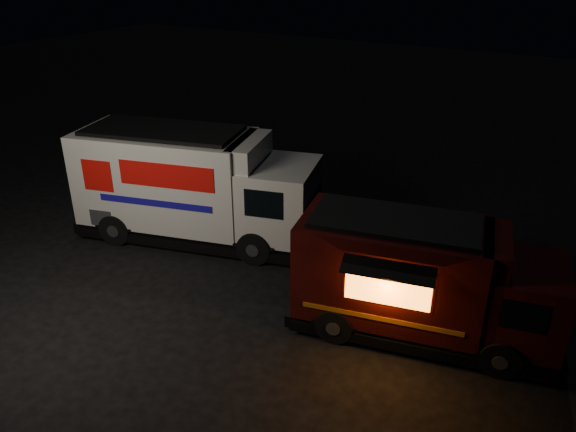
# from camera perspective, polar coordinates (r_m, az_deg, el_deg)

# --- Properties ---
(ground) EXTENTS (80.00, 80.00, 0.00)m
(ground) POSITION_cam_1_polar(r_m,az_deg,el_deg) (14.48, -8.24, -6.99)
(ground) COLOR black
(ground) RESTS_ON ground
(white_truck) EXTENTS (7.51, 4.22, 3.23)m
(white_truck) POSITION_cam_1_polar(r_m,az_deg,el_deg) (16.20, -9.13, 3.05)
(white_truck) COLOR silver
(white_truck) RESTS_ON ground
(red_truck) EXTENTS (6.07, 3.28, 2.68)m
(red_truck) POSITION_cam_1_polar(r_m,az_deg,el_deg) (12.39, 13.88, -6.33)
(red_truck) COLOR #390B0A
(red_truck) RESTS_ON ground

